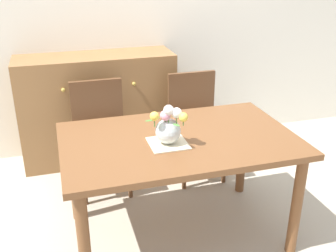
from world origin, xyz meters
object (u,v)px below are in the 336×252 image
at_px(dining_table, 179,151).
at_px(chair_left, 100,129).
at_px(dresser, 98,108).
at_px(flower_vase, 169,127).
at_px(chair_right, 195,118).

height_order(dining_table, chair_left, chair_left).
height_order(dresser, flower_vase, flower_vase).
height_order(chair_right, flower_vase, flower_vase).
bearing_deg(chair_left, dining_table, 116.89).
bearing_deg(flower_vase, chair_right, 60.50).
bearing_deg(chair_right, flower_vase, 60.50).
xyz_separation_m(chair_left, dresser, (0.05, 0.52, -0.02)).
relative_size(dining_table, flower_vase, 5.74).
bearing_deg(chair_right, dining_table, 63.11).
distance_m(chair_left, flower_vase, 1.00).
distance_m(dining_table, dresser, 1.39).
xyz_separation_m(chair_right, dresser, (-0.77, 0.52, -0.02)).
xyz_separation_m(dining_table, flower_vase, (-0.09, -0.08, 0.21)).
distance_m(dresser, flower_vase, 1.48).
bearing_deg(dining_table, chair_right, 63.11).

